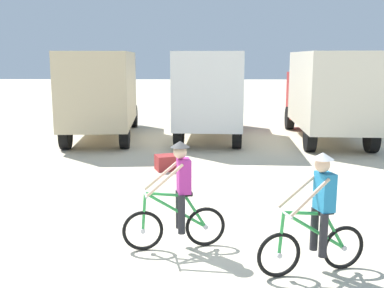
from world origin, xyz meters
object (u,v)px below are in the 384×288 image
object	(u,v)px
box_truck_white_box	(210,90)
cyclist_cowboy_hat	(317,218)
box_truck_tan_camper	(102,90)
supply_crate	(166,163)
box_truck_cream_rv	(328,91)
cyclist_orange_shirt	(178,199)

from	to	relation	value
box_truck_white_box	cyclist_cowboy_hat	distance (m)	11.96
box_truck_white_box	cyclist_cowboy_hat	world-z (taller)	box_truck_white_box
box_truck_tan_camper	box_truck_white_box	size ratio (longest dim) A/B	1.01
cyclist_cowboy_hat	box_truck_tan_camper	bearing A→B (deg)	115.67
cyclist_cowboy_hat	supply_crate	distance (m)	6.87
box_truck_white_box	supply_crate	xyz separation A→B (m)	(-1.34, -5.56, -1.66)
box_truck_tan_camper	box_truck_white_box	bearing A→B (deg)	3.24
box_truck_tan_camper	box_truck_cream_rv	size ratio (longest dim) A/B	1.01
box_truck_tan_camper	box_truck_white_box	world-z (taller)	same
supply_crate	box_truck_tan_camper	bearing A→B (deg)	118.52
box_truck_tan_camper	cyclist_cowboy_hat	bearing A→B (deg)	-64.33
cyclist_orange_shirt	supply_crate	bearing A→B (deg)	96.47
box_truck_tan_camper	supply_crate	world-z (taller)	box_truck_tan_camper
cyclist_orange_shirt	cyclist_cowboy_hat	distance (m)	2.24
box_truck_tan_camper	supply_crate	distance (m)	6.27
box_truck_tan_camper	cyclist_cowboy_hat	size ratio (longest dim) A/B	3.80
cyclist_cowboy_hat	supply_crate	world-z (taller)	cyclist_cowboy_hat
cyclist_orange_shirt	supply_crate	distance (m)	5.50
box_truck_cream_rv	supply_crate	xyz separation A→B (m)	(-5.80, -4.94, -1.66)
box_truck_cream_rv	cyclist_cowboy_hat	world-z (taller)	box_truck_cream_rv
box_truck_white_box	cyclist_orange_shirt	size ratio (longest dim) A/B	3.77
box_truck_tan_camper	cyclist_orange_shirt	size ratio (longest dim) A/B	3.80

